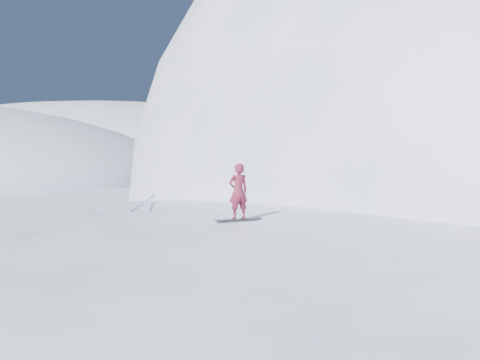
# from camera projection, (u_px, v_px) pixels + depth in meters

# --- Properties ---
(ground) EXTENTS (400.00, 400.00, 0.00)m
(ground) POSITION_uv_depth(u_px,v_px,m) (179.00, 305.00, 13.32)
(ground) COLOR white
(ground) RESTS_ON ground
(near_ridge) EXTENTS (36.00, 28.00, 4.80)m
(near_ridge) POSITION_uv_depth(u_px,v_px,m) (223.00, 278.00, 16.26)
(near_ridge) COLOR white
(near_ridge) RESTS_ON ground
(peak_shoulder) EXTENTS (28.00, 24.00, 18.00)m
(peak_shoulder) POSITION_uv_depth(u_px,v_px,m) (371.00, 216.00, 32.78)
(peak_shoulder) COLOR white
(peak_shoulder) RESTS_ON ground
(far_ridge_c) EXTENTS (140.00, 90.00, 36.00)m
(far_ridge_c) POSITION_uv_depth(u_px,v_px,m) (104.00, 171.00, 124.95)
(far_ridge_c) COLOR white
(far_ridge_c) RESTS_ON ground
(wind_bumps) EXTENTS (16.00, 14.40, 1.00)m
(wind_bumps) POSITION_uv_depth(u_px,v_px,m) (174.00, 284.00, 15.46)
(wind_bumps) COLOR white
(wind_bumps) RESTS_ON ground
(snowboard) EXTENTS (1.36, 0.85, 0.02)m
(snowboard) POSITION_uv_depth(u_px,v_px,m) (238.00, 219.00, 13.55)
(snowboard) COLOR black
(snowboard) RESTS_ON near_ridge
(snowboarder) EXTENTS (0.70, 0.60, 1.61)m
(snowboarder) POSITION_uv_depth(u_px,v_px,m) (238.00, 191.00, 13.51)
(snowboarder) COLOR maroon
(snowboarder) RESTS_ON snowboard
(board_tracks) EXTENTS (1.29, 5.98, 0.04)m
(board_tracks) POSITION_uv_depth(u_px,v_px,m) (147.00, 202.00, 18.57)
(board_tracks) COLOR silver
(board_tracks) RESTS_ON ground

